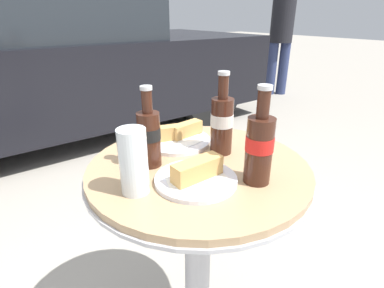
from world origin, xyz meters
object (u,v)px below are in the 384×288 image
Objects in this scene: drinking_glass at (134,164)px; lunch_plate_far at (176,137)px; bistro_table at (198,230)px; cola_bottle_left at (259,146)px; pedestrian at (281,33)px; parked_car at (60,66)px; lunch_plate_near at (196,176)px; cola_bottle_center at (149,136)px; cola_bottle_right at (222,122)px.

drinking_glass is 0.71× the size of lunch_plate_far.
drinking_glass is (-0.21, -0.02, 0.31)m from bistro_table.
cola_bottle_left reaches higher than drinking_glass.
pedestrian is at bearing 37.93° from cola_bottle_left.
parked_car is at bearing 84.07° from bistro_table.
lunch_plate_near is at bearing -19.60° from drinking_glass.
cola_bottle_right is at bearing -13.84° from cola_bottle_center.
bistro_table is at bearing -167.43° from cola_bottle_right.
cola_bottle_left reaches higher than lunch_plate_far.
bistro_table is 3.62× the size of lunch_plate_near.
parked_car reaches higher than drinking_glass.
lunch_plate_near is at bearing -111.93° from lunch_plate_far.
drinking_glass is 2.72m from parked_car.
cola_bottle_left is (0.06, -0.16, 0.33)m from bistro_table.
drinking_glass is at bearing -173.10° from bistro_table.
cola_bottle_right is (0.04, 0.18, -0.00)m from cola_bottle_left.
cola_bottle_right reaches higher than lunch_plate_far.
lunch_plate_near is 0.26m from lunch_plate_far.
cola_bottle_right is 0.18m from lunch_plate_far.
cola_bottle_center is 1.40× the size of drinking_glass.
parked_car is at bearing 173.96° from pedestrian.
cola_bottle_center reaches higher than drinking_glass.
cola_bottle_right is 1.10× the size of cola_bottle_center.
pedestrian is (3.37, 2.26, 0.05)m from cola_bottle_center.
parked_car reaches higher than cola_bottle_right.
cola_bottle_left is at bearing -102.73° from cola_bottle_right.
cola_bottle_left and cola_bottle_right have the same top height.
bistro_table is at bearing 49.65° from lunch_plate_near.
pedestrian is at bearing 34.23° from drinking_glass.
cola_bottle_left is 0.19m from cola_bottle_right.
cola_bottle_center is (-0.11, 0.08, 0.32)m from bistro_table.
lunch_plate_near is 0.05× the size of parked_car.
bistro_table is 4.03m from pedestrian.
bistro_table is at bearing -95.93° from parked_car.
cola_bottle_right is 1.17× the size of lunch_plate_near.
drinking_glass is 0.04× the size of parked_car.
cola_bottle_right is 0.16× the size of pedestrian.
cola_bottle_left is 0.17m from lunch_plate_near.
cola_bottle_center is at bearing -147.50° from lunch_plate_far.
lunch_plate_near reaches higher than lunch_plate_far.
pedestrian is at bearing 36.19° from cola_bottle_right.
pedestrian is at bearing 35.93° from lunch_plate_near.
cola_bottle_center reaches higher than bistro_table.
drinking_glass is 0.10× the size of pedestrian.
cola_bottle_center is 2.61m from parked_car.
cola_bottle_left is at bearing -94.36° from parked_car.
cola_bottle_center is 1.07× the size of lunch_plate_near.
lunch_plate_far is (0.24, 0.19, -0.05)m from drinking_glass.
lunch_plate_near is 2.75m from parked_car.
drinking_glass is at bearing -133.48° from cola_bottle_center.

